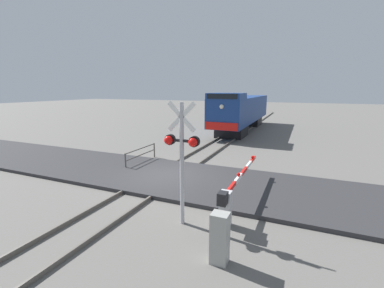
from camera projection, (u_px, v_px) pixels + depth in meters
name	position (u px, v px, depth m)	size (l,w,h in m)	color
ground_plane	(166.00, 178.00, 13.28)	(160.00, 160.00, 0.00)	#605E59
rail_track_left	(154.00, 175.00, 13.55)	(0.08, 80.00, 0.15)	#59544C
rail_track_right	(178.00, 178.00, 12.99)	(0.08, 80.00, 0.15)	#59544C
road_surface	(166.00, 176.00, 13.27)	(36.00, 5.14, 0.16)	#2D2D30
locomotive	(242.00, 111.00, 28.00)	(2.94, 15.53, 4.05)	black
crossing_signal	(182.00, 150.00, 8.28)	(1.18, 0.33, 4.04)	#ADADB2
crossing_gate	(231.00, 195.00, 9.15)	(0.36, 5.67, 1.29)	silver
utility_cabinet	(220.00, 238.00, 6.68)	(0.44, 0.39, 1.37)	#999993
guard_railing	(141.00, 153.00, 15.76)	(0.08, 3.10, 0.95)	#4C4742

